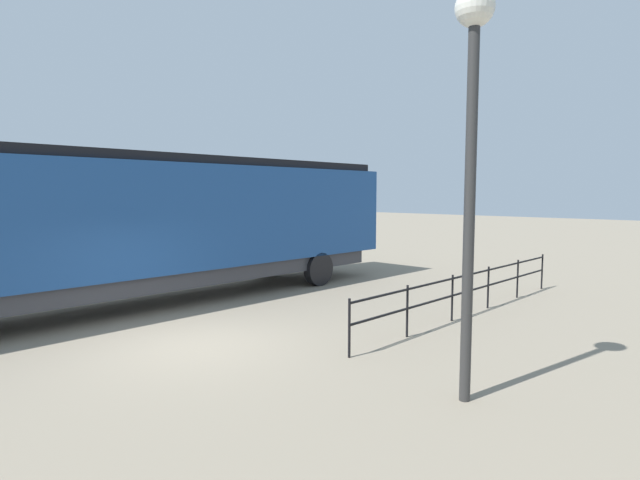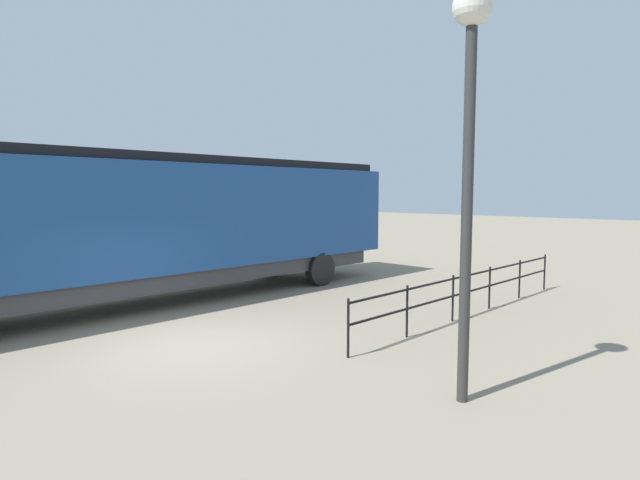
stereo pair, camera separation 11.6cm
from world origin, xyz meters
The scene contains 4 objects.
ground_plane centered at (0.00, 0.00, 0.00)m, with size 120.00×120.00×0.00m, color gray.
locomotive centered at (-4.11, 1.99, 2.29)m, with size 2.99×16.11×4.07m.
lamp_post centered at (5.33, 1.33, 4.29)m, with size 0.55×0.55×5.88m.
platform_fence centered at (2.82, 6.37, 0.73)m, with size 0.05×9.49×1.12m.
Camera 2 is at (8.91, -5.34, 3.05)m, focal length 28.69 mm.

